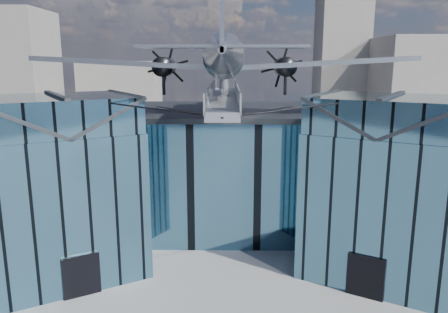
{
  "coord_description": "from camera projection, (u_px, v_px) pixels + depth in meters",
  "views": [
    {
      "loc": [
        0.29,
        -28.4,
        13.78
      ],
      "look_at": [
        0.0,
        2.0,
        7.2
      ],
      "focal_mm": 35.0,
      "sensor_mm": 36.0,
      "label": 1
    }
  ],
  "objects": [
    {
      "name": "tree_side_e",
      "position": [
        440.0,
        169.0,
        42.3
      ],
      "size": [
        3.5,
        3.5,
        5.33
      ],
      "rotation": [
        0.0,
        0.0,
        0.03
      ],
      "color": "#302213",
      "rests_on": "ground"
    },
    {
      "name": "museum",
      "position": [
        224.0,
        167.0,
        35.19
      ],
      "size": [
        32.88,
        24.5,
        17.6
      ],
      "color": "teal",
      "rests_on": "ground"
    },
    {
      "name": "ground_plane",
      "position": [
        224.0,
        262.0,
        30.67
      ],
      "size": [
        120.0,
        120.0,
        0.0
      ],
      "primitive_type": "plane",
      "color": "gray"
    },
    {
      "name": "bg_towers",
      "position": [
        235.0,
        84.0,
        77.89
      ],
      "size": [
        77.0,
        24.5,
        26.0
      ],
      "color": "gray",
      "rests_on": "ground"
    }
  ]
}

